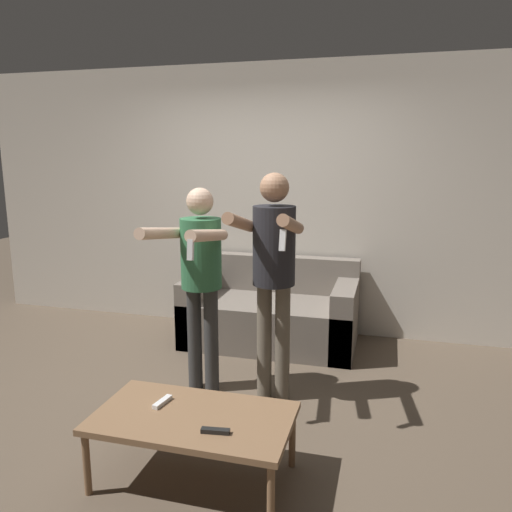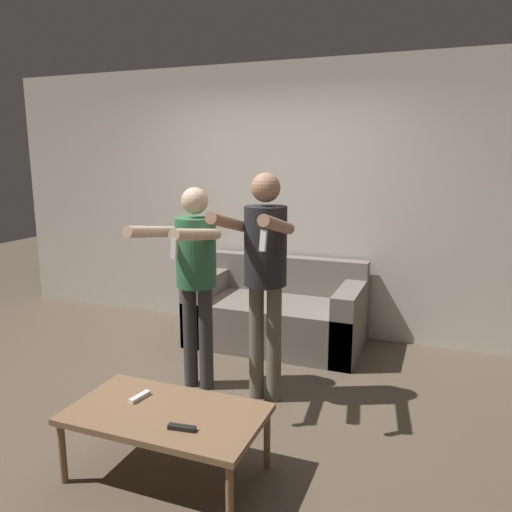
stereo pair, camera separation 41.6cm
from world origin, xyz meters
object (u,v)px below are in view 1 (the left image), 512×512
Objects in this scene: coffee_table at (193,421)px; person_standing_left at (200,268)px; couch at (271,314)px; person_standing_right at (273,262)px; remote_far at (162,402)px; remote_near at (215,431)px.

person_standing_left is at bearing 108.79° from coffee_table.
coffee_table is at bearing -88.04° from couch.
person_standing_left is 0.93× the size of person_standing_right.
remote_far is at bearing 161.81° from coffee_table.
remote_near is (0.53, -1.18, -0.57)m from person_standing_left.
person_standing_left is at bearing -179.08° from person_standing_right.
remote_far is (-0.14, -2.11, 0.12)m from couch.
person_standing_right is at bearing -76.14° from couch.
remote_far is at bearing -93.89° from couch.
coffee_table is at bearing -18.19° from remote_far.
person_standing_left reaches higher than remote_far.
remote_far is at bearing -82.04° from person_standing_left.
remote_far is (-0.40, 0.21, 0.00)m from remote_near.
person_standing_right is 1.35m from remote_near.
person_standing_right is at bearing 66.58° from remote_far.
coffee_table is 0.23m from remote_near.
coffee_table is at bearing -71.21° from person_standing_left.
person_standing_right reaches higher than coffee_table.
remote_far reaches higher than coffee_table.
couch is 1.03× the size of person_standing_left.
person_standing_left is at bearing -103.73° from couch.
person_standing_right is at bearing 0.92° from person_standing_left.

